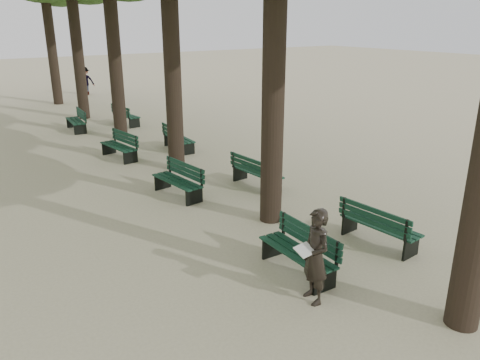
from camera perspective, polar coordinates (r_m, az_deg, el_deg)
ground at (r=8.63m, az=8.18°, el=-13.75°), size 120.00×120.00×0.00m
bench_left_0 at (r=9.16m, az=6.97°, el=-9.66°), size 0.62×1.82×0.92m
bench_left_1 at (r=12.99m, az=-7.62°, el=-0.83°), size 0.77×1.85×0.92m
bench_left_2 at (r=16.93m, az=-14.51°, el=3.44°), size 0.80×1.86×0.92m
bench_left_3 at (r=21.81m, az=-19.34°, el=6.38°), size 0.70×1.84×0.92m
bench_right_0 at (r=10.61m, az=16.58°, el=-6.17°), size 0.71×1.84×0.92m
bench_right_1 at (r=13.62m, az=2.07°, el=0.27°), size 0.69×1.83×0.92m
bench_right_2 at (r=17.67m, az=-7.45°, el=4.52°), size 0.66×1.83×0.92m
bench_right_3 at (r=22.40m, az=-13.68°, el=7.22°), size 0.75×1.85×0.92m
man_with_map at (r=8.09m, az=9.19°, el=-9.18°), size 0.67×0.74×1.71m
pedestrian_b at (r=32.31m, az=-18.34°, el=11.39°), size 1.16×0.89×1.77m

